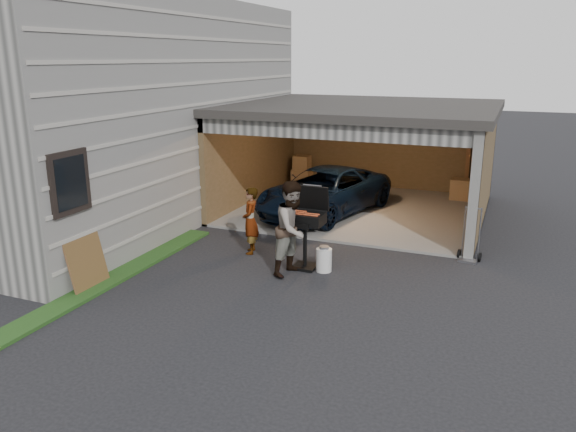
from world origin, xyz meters
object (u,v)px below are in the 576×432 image
Objects in this scene: plywood_panel at (87,263)px; hand_truck at (469,250)px; woman at (250,221)px; bbq_grill at (306,221)px; propane_tank at (324,260)px; minivan at (324,194)px; man at (294,228)px.

plywood_panel is 7.55m from hand_truck.
woman is 1.47m from bbq_grill.
bbq_grill is at bearing -143.53° from hand_truck.
plywood_panel is (-3.71, -2.44, 0.25)m from propane_tank.
bbq_grill is at bearing 37.15° from plywood_panel.
woman is (-0.52, -3.39, 0.12)m from minivan.
man is at bearing 33.15° from plywood_panel.
bbq_grill is 1.42× the size of hand_truck.
plywood_panel is (-1.90, -2.87, -0.24)m from woman.
minivan is 3.43m from woman.
propane_tank is at bearing 33.29° from plywood_panel.
plywood_panel is 0.85× the size of hand_truck.
woman reaches higher than minivan.
minivan is at bearing 159.30° from hand_truck.
minivan is 4.44× the size of plywood_panel.
woman reaches higher than hand_truck.
plywood_panel is at bearing -96.87° from minivan.
bbq_grill is at bearing -62.55° from minivan.
bbq_grill is 4.17m from plywood_panel.
man reaches higher than plywood_panel.
man is 0.42m from bbq_grill.
minivan is 4.06m from propane_tank.
man is 3.79m from hand_truck.
minivan is at bearing 68.91° from plywood_panel.
hand_truck is (3.01, 1.64, -0.75)m from bbq_grill.
woman reaches higher than plywood_panel.
propane_tank is 0.41× the size of hand_truck.
man is 1.90× the size of plywood_panel.
bbq_grill is at bearing 170.90° from propane_tank.
man is (0.78, -4.17, 0.32)m from minivan.
woman is 1.53m from man.
woman is at bearing -84.42° from minivan.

